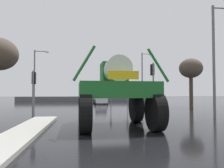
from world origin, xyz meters
name	(u,v)px	position (x,y,z in m)	size (l,w,h in m)	color
ground_plane	(94,110)	(0.00, 18.00, 0.00)	(120.00, 120.00, 0.00)	black
median_island	(26,131)	(-3.40, 6.38, 0.07)	(1.42, 9.50, 0.15)	#9E9B93
oversize_sprayer	(115,92)	(0.67, 7.51, 1.77)	(4.30, 5.10, 3.76)	black
sedan_ahead	(100,99)	(1.33, 28.09, 0.71)	(1.96, 4.14, 1.52)	silver
traffic_signal_near_left	(34,83)	(-4.50, 12.31, 2.38)	(0.24, 0.54, 3.27)	slate
traffic_signal_near_right	(153,77)	(4.21, 12.30, 2.90)	(0.24, 0.54, 3.97)	slate
traffic_signal_far_left	(127,84)	(5.47, 28.56, 2.95)	(0.24, 0.55, 4.04)	slate
traffic_signal_far_right	(111,87)	(2.93, 28.57, 2.50)	(0.24, 0.55, 3.43)	slate
streetlight_near_right	(216,55)	(8.06, 10.24, 4.34)	(2.05, 0.24, 7.75)	slate
streetlight_far_left	(36,74)	(-7.50, 26.02, 4.14)	(1.97, 0.24, 7.37)	slate
streetlight_far_right	(143,75)	(7.77, 28.00, 4.27)	(1.68, 0.24, 7.71)	slate
bare_tree_right	(191,69)	(11.00, 19.43, 4.35)	(2.60, 2.60, 5.56)	#473828
roadside_barrier	(90,99)	(0.00, 35.90, 0.45)	(26.48, 0.24, 0.90)	#59595B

